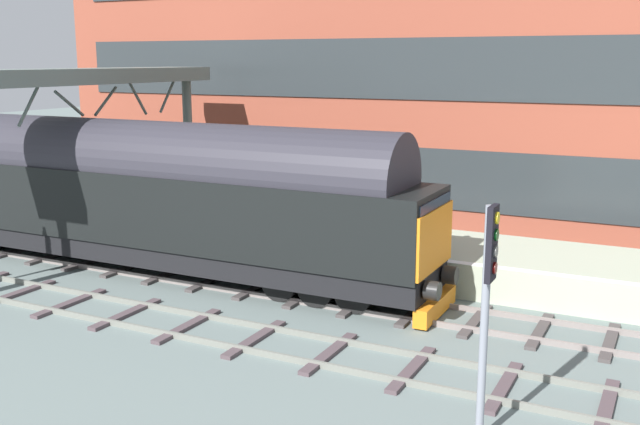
% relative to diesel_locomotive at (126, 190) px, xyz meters
% --- Properties ---
extents(ground_plane, '(140.00, 140.00, 0.00)m').
position_rel_diesel_locomotive_xyz_m(ground_plane, '(-0.00, -8.68, -2.49)').
color(ground_plane, slate).
rests_on(ground_plane, ground).
extents(track_main, '(2.50, 60.00, 0.15)m').
position_rel_diesel_locomotive_xyz_m(track_main, '(-0.00, -8.68, -2.43)').
color(track_main, gray).
rests_on(track_main, ground).
extents(track_adjacent_west, '(2.50, 60.00, 0.15)m').
position_rel_diesel_locomotive_xyz_m(track_adjacent_west, '(-3.51, -8.68, -2.43)').
color(track_adjacent_west, slate).
rests_on(track_adjacent_west, ground).
extents(station_platform, '(4.00, 44.00, 1.01)m').
position_rel_diesel_locomotive_xyz_m(station_platform, '(3.60, -8.68, -1.99)').
color(station_platform, '#AAB39B').
rests_on(station_platform, ground).
extents(station_building, '(5.60, 30.88, 11.86)m').
position_rel_diesel_locomotive_xyz_m(station_building, '(11.22, -5.47, 3.44)').
color(station_building, brown).
rests_on(station_building, ground).
extents(diesel_locomotive, '(2.74, 20.29, 4.68)m').
position_rel_diesel_locomotive_xyz_m(diesel_locomotive, '(0.00, 0.00, 0.00)').
color(diesel_locomotive, black).
rests_on(diesel_locomotive, ground).
extents(signal_post_mid, '(0.44, 0.22, 4.14)m').
position_rel_diesel_locomotive_xyz_m(signal_post_mid, '(-5.69, -12.66, 0.22)').
color(signal_post_mid, gray).
rests_on(signal_post_mid, ground).
extents(waiting_passenger, '(0.38, 0.51, 1.64)m').
position_rel_diesel_locomotive_xyz_m(waiting_passenger, '(2.99, -9.04, -0.50)').
color(waiting_passenger, '#2B303E').
rests_on(waiting_passenger, station_platform).
extents(overhead_footbridge, '(12.81, 2.00, 6.17)m').
position_rel_diesel_locomotive_xyz_m(overhead_footbridge, '(0.29, 2.42, 3.11)').
color(overhead_footbridge, slate).
rests_on(overhead_footbridge, ground).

